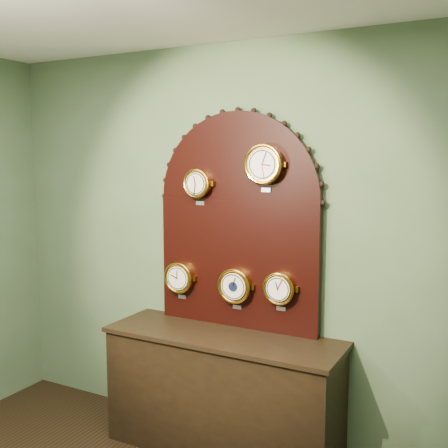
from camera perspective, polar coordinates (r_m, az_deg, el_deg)
The scene contains 8 objects.
wall_back at distance 3.80m, azimuth 1.77°, elevation -2.27°, with size 4.00×4.00×0.00m, color #506A48.
shop_counter at distance 3.87m, azimuth -0.15°, elevation -17.64°, with size 1.60×0.50×0.80m, color black.
display_board at distance 3.73m, azimuth 1.44°, elevation 1.05°, with size 1.26×0.06×1.53m.
roman_clock at distance 3.78m, azimuth -2.79°, elevation 4.31°, with size 0.21×0.08×0.26m.
arabic_clock at distance 3.55m, azimuth 4.26°, elevation 6.31°, with size 0.27×0.08×0.32m.
hygrometer at distance 3.96m, azimuth -4.73°, elevation -5.66°, with size 0.23×0.08×0.28m.
barometer at distance 3.74m, azimuth 1.18°, elevation -6.55°, with size 0.25×0.08×0.30m.
tide_clock at distance 3.61m, azimuth 5.89°, elevation -6.76°, with size 0.22×0.08×0.27m.
Camera 1 is at (1.65, -0.86, 2.03)m, focal length 43.22 mm.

